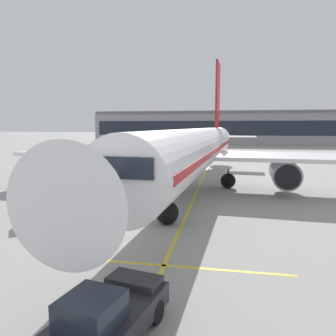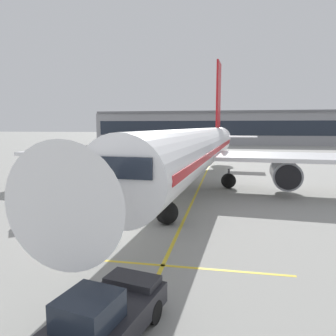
{
  "view_description": "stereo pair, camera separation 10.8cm",
  "coord_description": "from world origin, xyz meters",
  "px_view_note": "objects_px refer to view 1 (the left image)",
  "views": [
    {
      "loc": [
        7.59,
        -17.36,
        6.34
      ],
      "look_at": [
        3.41,
        5.61,
        3.24
      ],
      "focal_mm": 33.91,
      "sensor_mm": 36.0,
      "label": 1
    },
    {
      "loc": [
        7.7,
        -17.34,
        6.34
      ],
      "look_at": [
        3.41,
        5.61,
        3.24
      ],
      "focal_mm": 33.91,
      "sensor_mm": 36.0,
      "label": 2
    }
  ],
  "objects_px": {
    "baggage_cart_second": "(48,204)",
    "pushback_tug": "(106,317)",
    "ground_crew_by_loader": "(77,199)",
    "safety_cone_engine_keepout": "(122,183)",
    "parked_airplane": "(197,150)",
    "belt_loader": "(133,197)",
    "ground_crew_by_carts": "(115,193)",
    "baggage_cart_lead": "(84,201)"
  },
  "relations": [
    {
      "from": "belt_loader",
      "to": "baggage_cart_second",
      "type": "xyz_separation_m",
      "value": [
        -4.88,
        -4.01,
        0.19
      ]
    },
    {
      "from": "belt_loader",
      "to": "parked_airplane",
      "type": "bearing_deg",
      "value": 62.94
    },
    {
      "from": "parked_airplane",
      "to": "safety_cone_engine_keepout",
      "type": "distance_m",
      "value": 8.67
    },
    {
      "from": "belt_loader",
      "to": "ground_crew_by_carts",
      "type": "relative_size",
      "value": 2.97
    },
    {
      "from": "ground_crew_by_carts",
      "to": "safety_cone_engine_keepout",
      "type": "bearing_deg",
      "value": 104.28
    },
    {
      "from": "parked_airplane",
      "to": "safety_cone_engine_keepout",
      "type": "height_order",
      "value": "parked_airplane"
    },
    {
      "from": "baggage_cart_second",
      "to": "ground_crew_by_loader",
      "type": "height_order",
      "value": "baggage_cart_second"
    },
    {
      "from": "ground_crew_by_carts",
      "to": "baggage_cart_second",
      "type": "bearing_deg",
      "value": -128.52
    },
    {
      "from": "belt_loader",
      "to": "ground_crew_by_loader",
      "type": "xyz_separation_m",
      "value": [
        -3.59,
        -2.26,
        0.19
      ]
    },
    {
      "from": "baggage_cart_lead",
      "to": "baggage_cart_second",
      "type": "height_order",
      "value": "same"
    },
    {
      "from": "parked_airplane",
      "to": "pushback_tug",
      "type": "relative_size",
      "value": 10.23
    },
    {
      "from": "baggage_cart_lead",
      "to": "ground_crew_by_carts",
      "type": "bearing_deg",
      "value": 65.61
    },
    {
      "from": "ground_crew_by_carts",
      "to": "parked_airplane",
      "type": "bearing_deg",
      "value": 54.61
    },
    {
      "from": "ground_crew_by_carts",
      "to": "safety_cone_engine_keepout",
      "type": "xyz_separation_m",
      "value": [
        -2.03,
        7.98,
        -0.69
      ]
    },
    {
      "from": "ground_crew_by_carts",
      "to": "belt_loader",
      "type": "bearing_deg",
      "value": -6.14
    },
    {
      "from": "parked_airplane",
      "to": "safety_cone_engine_keepout",
      "type": "relative_size",
      "value": 75.09
    },
    {
      "from": "baggage_cart_second",
      "to": "safety_cone_engine_keepout",
      "type": "distance_m",
      "value": 12.25
    },
    {
      "from": "safety_cone_engine_keepout",
      "to": "belt_loader",
      "type": "bearing_deg",
      "value": -66.26
    },
    {
      "from": "pushback_tug",
      "to": "safety_cone_engine_keepout",
      "type": "bearing_deg",
      "value": 107.4
    },
    {
      "from": "parked_airplane",
      "to": "pushback_tug",
      "type": "height_order",
      "value": "parked_airplane"
    },
    {
      "from": "baggage_cart_lead",
      "to": "ground_crew_by_carts",
      "type": "xyz_separation_m",
      "value": [
        1.27,
        2.8,
        -0.0
      ]
    },
    {
      "from": "baggage_cart_second",
      "to": "pushback_tug",
      "type": "height_order",
      "value": "baggage_cart_second"
    },
    {
      "from": "parked_airplane",
      "to": "pushback_tug",
      "type": "distance_m",
      "value": 23.93
    },
    {
      "from": "pushback_tug",
      "to": "ground_crew_by_loader",
      "type": "height_order",
      "value": "pushback_tug"
    },
    {
      "from": "baggage_cart_lead",
      "to": "ground_crew_by_loader",
      "type": "relative_size",
      "value": 1.54
    },
    {
      "from": "parked_airplane",
      "to": "belt_loader",
      "type": "distance_m",
      "value": 9.91
    },
    {
      "from": "baggage_cart_second",
      "to": "parked_airplane",
      "type": "bearing_deg",
      "value": 53.53
    },
    {
      "from": "belt_loader",
      "to": "safety_cone_engine_keepout",
      "type": "bearing_deg",
      "value": 113.74
    },
    {
      "from": "baggage_cart_second",
      "to": "ground_crew_by_loader",
      "type": "bearing_deg",
      "value": 53.58
    },
    {
      "from": "safety_cone_engine_keepout",
      "to": "ground_crew_by_loader",
      "type": "bearing_deg",
      "value": -90.02
    },
    {
      "from": "parked_airplane",
      "to": "baggage_cart_lead",
      "type": "xyz_separation_m",
      "value": [
        -7.1,
        -11.01,
        -2.95
      ]
    },
    {
      "from": "ground_crew_by_loader",
      "to": "ground_crew_by_carts",
      "type": "distance_m",
      "value": 3.17
    },
    {
      "from": "parked_airplane",
      "to": "ground_crew_by_loader",
      "type": "xyz_separation_m",
      "value": [
        -7.86,
        -10.63,
        -2.96
      ]
    },
    {
      "from": "pushback_tug",
      "to": "parked_airplane",
      "type": "bearing_deg",
      "value": 88.8
    },
    {
      "from": "parked_airplane",
      "to": "baggage_cart_lead",
      "type": "height_order",
      "value": "parked_airplane"
    },
    {
      "from": "parked_airplane",
      "to": "ground_crew_by_loader",
      "type": "distance_m",
      "value": 13.55
    },
    {
      "from": "parked_airplane",
      "to": "baggage_cart_lead",
      "type": "distance_m",
      "value": 13.43
    },
    {
      "from": "baggage_cart_lead",
      "to": "baggage_cart_second",
      "type": "distance_m",
      "value": 2.47
    },
    {
      "from": "baggage_cart_lead",
      "to": "safety_cone_engine_keepout",
      "type": "distance_m",
      "value": 10.84
    },
    {
      "from": "ground_crew_by_loader",
      "to": "ground_crew_by_carts",
      "type": "xyz_separation_m",
      "value": [
        2.04,
        2.43,
        0.0
      ]
    },
    {
      "from": "ground_crew_by_loader",
      "to": "safety_cone_engine_keepout",
      "type": "bearing_deg",
      "value": 89.98
    },
    {
      "from": "parked_airplane",
      "to": "baggage_cart_second",
      "type": "height_order",
      "value": "parked_airplane"
    }
  ]
}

